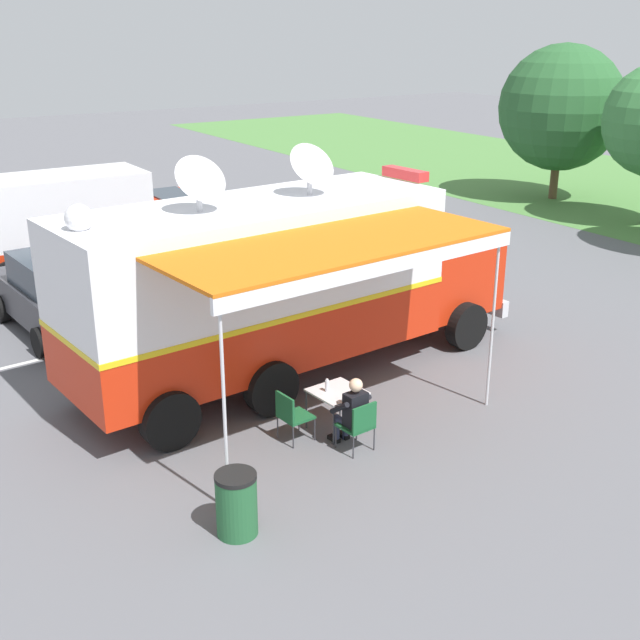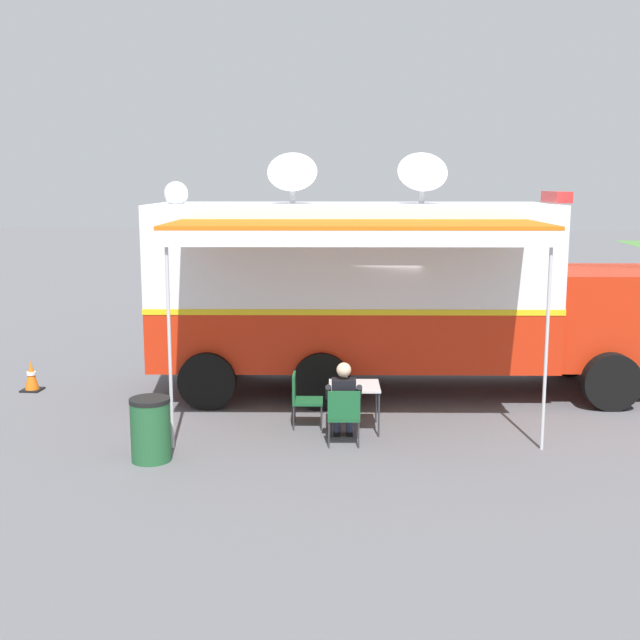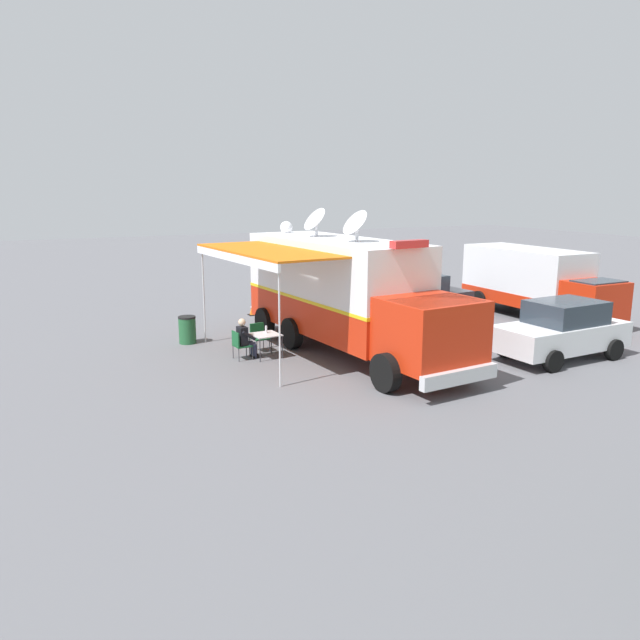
{
  "view_description": "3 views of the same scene",
  "coord_description": "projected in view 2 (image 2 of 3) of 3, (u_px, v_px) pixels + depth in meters",
  "views": [
    {
      "loc": [
        12.48,
        -6.6,
        6.5
      ],
      "look_at": [
        0.34,
        1.2,
        1.14
      ],
      "focal_mm": 45.01,
      "sensor_mm": 36.0,
      "label": 1
    },
    {
      "loc": [
        14.73,
        0.89,
        3.92
      ],
      "look_at": [
        1.64,
        -0.42,
        1.63
      ],
      "focal_mm": 45.16,
      "sensor_mm": 36.0,
      "label": 2
    },
    {
      "loc": [
        8.81,
        17.18,
        5.06
      ],
      "look_at": [
        0.72,
        0.48,
        1.06
      ],
      "focal_mm": 34.46,
      "sensor_mm": 36.0,
      "label": 3
    }
  ],
  "objects": [
    {
      "name": "car_behind_truck",
      "position": [
        268.0,
        304.0,
        20.06
      ],
      "size": [
        4.33,
        2.26,
        1.76
      ],
      "color": "#2D2D33",
      "rests_on": "ground"
    },
    {
      "name": "trash_bin",
      "position": [
        151.0,
        429.0,
        11.32
      ],
      "size": [
        0.57,
        0.57,
        0.91
      ],
      "color": "#235B33",
      "rests_on": "ground"
    },
    {
      "name": "car_far_corner",
      "position": [
        532.0,
        303.0,
        20.09
      ],
      "size": [
        4.29,
        2.18,
        1.76
      ],
      "color": "silver",
      "rests_on": "ground"
    },
    {
      "name": "seated_responder",
      "position": [
        344.0,
        400.0,
        12.11
      ],
      "size": [
        0.69,
        0.59,
        1.25
      ],
      "color": "black",
      "rests_on": "ground"
    },
    {
      "name": "support_truck",
      "position": [
        345.0,
        265.0,
        24.18
      ],
      "size": [
        2.39,
        6.82,
        2.7
      ],
      "color": "white",
      "rests_on": "ground"
    },
    {
      "name": "folding_table",
      "position": [
        354.0,
        389.0,
        12.69
      ],
      "size": [
        0.87,
        0.87,
        0.73
      ],
      "color": "silver",
      "rests_on": "ground"
    },
    {
      "name": "lot_stripe",
      "position": [
        280.0,
        349.0,
        18.85
      ],
      "size": [
        0.54,
        4.79,
        0.01
      ],
      "primitive_type": "cube",
      "rotation": [
        0.0,
        0.0,
        0.09
      ],
      "color": "silver",
      "rests_on": "ground"
    },
    {
      "name": "command_truck",
      "position": [
        392.0,
        289.0,
        14.83
      ],
      "size": [
        5.52,
        9.67,
        4.53
      ],
      "color": "red",
      "rests_on": "ground"
    },
    {
      "name": "ground_plane",
      "position": [
        351.0,
        390.0,
        15.2
      ],
      "size": [
        100.0,
        100.0,
        0.0
      ],
      "primitive_type": "plane",
      "color": "#5B5B60"
    },
    {
      "name": "folding_chair_at_table",
      "position": [
        344.0,
        412.0,
        11.95
      ],
      "size": [
        0.52,
        0.52,
        0.87
      ],
      "color": "#19562D",
      "rests_on": "ground"
    },
    {
      "name": "traffic_cone",
      "position": [
        31.0,
        376.0,
        15.13
      ],
      "size": [
        0.36,
        0.36,
        0.58
      ],
      "color": "black",
      "rests_on": "ground"
    },
    {
      "name": "water_bottle",
      "position": [
        345.0,
        377.0,
        12.76
      ],
      "size": [
        0.07,
        0.07,
        0.22
      ],
      "color": "silver",
      "rests_on": "folding_table"
    },
    {
      "name": "folding_chair_beside_table",
      "position": [
        302.0,
        395.0,
        12.89
      ],
      "size": [
        0.52,
        0.52,
        0.87
      ],
      "color": "#19562D",
      "rests_on": "ground"
    }
  ]
}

